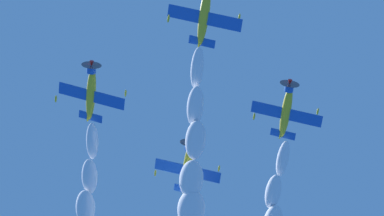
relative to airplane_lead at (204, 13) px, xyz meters
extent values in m
ellipsoid|color=gold|center=(0.15, -0.17, -0.05)|extent=(5.28, 5.18, 2.40)
cube|color=#194CB2|center=(0.22, -0.32, -0.24)|extent=(6.41, 6.01, 3.06)
ellipsoid|color=gold|center=(-2.27, -3.00, 1.06)|extent=(0.79, 0.80, 0.45)
ellipsoid|color=gold|center=(2.71, 2.37, -1.53)|extent=(0.79, 0.80, 0.45)
cube|color=#194CB2|center=(2.00, -2.12, -0.57)|extent=(2.56, 2.42, 1.21)
cube|color=gold|center=(2.22, -2.13, -0.15)|extent=(0.93, 1.16, 1.19)
ellipsoid|color=#1E232D|center=(0.11, 0.07, 0.36)|extent=(1.53, 1.60, 1.05)
ellipsoid|color=gold|center=(0.36, -14.91, 0.17)|extent=(5.24, 5.28, 2.02)
cylinder|color=#194CB2|center=(-1.58, -12.84, 0.56)|extent=(1.42, 1.54, 1.35)
cone|color=red|center=(-1.99, -12.40, 0.65)|extent=(0.85, 0.91, 0.67)
cylinder|color=#3F3F47|center=(-1.89, -12.50, 0.63)|extent=(1.82, 2.10, 2.72)
cube|color=#194CB2|center=(0.43, -15.07, 0.00)|extent=(6.45, 6.08, 2.79)
ellipsoid|color=gold|center=(-2.14, -17.70, 1.21)|extent=(0.79, 0.81, 0.40)
ellipsoid|color=gold|center=(3.01, -12.44, -1.21)|extent=(0.79, 0.81, 0.40)
cube|color=#194CB2|center=(2.22, -16.89, -0.16)|extent=(2.58, 2.45, 1.09)
cube|color=gold|center=(2.41, -16.88, 0.27)|extent=(0.95, 1.12, 1.15)
ellipsoid|color=#1E232D|center=(0.29, -14.66, 0.57)|extent=(1.54, 1.60, 0.96)
ellipsoid|color=gold|center=(15.58, 0.20, 0.39)|extent=(5.29, 5.27, 2.05)
cylinder|color=#194CB2|center=(13.65, 2.27, 0.79)|extent=(1.44, 1.55, 1.37)
cone|color=red|center=(13.24, 2.71, 0.88)|extent=(0.86, 0.91, 0.68)
cylinder|color=#3F3F47|center=(13.33, 2.61, 0.86)|extent=(1.85, 2.15, 2.78)
cube|color=#194CB2|center=(15.65, 0.04, 0.22)|extent=(6.37, 6.00, 3.13)
ellipsoid|color=gold|center=(13.14, -2.57, 1.59)|extent=(0.80, 0.81, 0.40)
ellipsoid|color=gold|center=(18.17, 2.65, -1.15)|extent=(0.80, 0.81, 0.40)
cube|color=#194CB2|center=(17.45, -1.78, 0.05)|extent=(2.55, 2.42, 1.21)
cube|color=gold|center=(17.65, -1.75, 0.48)|extent=(0.98, 1.14, 1.13)
ellipsoid|color=#1E232D|center=(15.53, 0.46, 0.79)|extent=(1.56, 1.60, 0.98)
ellipsoid|color=gold|center=(13.98, -14.42, 0.84)|extent=(5.20, 5.24, 2.23)
cylinder|color=#194CB2|center=(12.06, -12.36, 1.34)|extent=(1.37, 1.54, 1.35)
cone|color=red|center=(11.65, -11.92, 1.45)|extent=(0.83, 0.91, 0.68)
cylinder|color=#3F3F47|center=(11.74, -12.02, 1.43)|extent=(1.72, 2.12, 2.66)
cube|color=#194CB2|center=(14.06, -14.56, 0.66)|extent=(6.50, 6.13, 2.56)
ellipsoid|color=gold|center=(11.46, -17.24, 1.72)|extent=(0.78, 0.80, 0.42)
ellipsoid|color=gold|center=(16.65, -11.89, -0.41)|extent=(0.78, 0.80, 0.42)
cube|color=#194CB2|center=(15.83, -16.39, 0.40)|extent=(2.59, 2.46, 1.02)
cube|color=gold|center=(16.02, -16.40, 0.83)|extent=(0.90, 1.11, 1.19)
ellipsoid|color=#1E232D|center=(13.92, -14.19, 1.25)|extent=(1.51, 1.59, 0.99)
ellipsoid|color=white|center=(4.18, -4.05, -1.02)|extent=(4.80, 5.01, 2.25)
ellipsoid|color=white|center=(6.98, -7.21, -1.71)|extent=(5.18, 5.37, 2.69)
ellipsoid|color=white|center=(9.32, -10.14, -2.59)|extent=(5.56, 5.73, 3.13)
ellipsoid|color=white|center=(12.67, -13.55, -3.23)|extent=(5.93, 6.09, 3.57)
ellipsoid|color=white|center=(14.96, -16.35, -3.88)|extent=(6.31, 6.45, 4.01)
ellipsoid|color=white|center=(3.96, -19.20, -0.84)|extent=(4.80, 5.01, 2.25)
ellipsoid|color=white|center=(7.27, -21.81, -1.61)|extent=(5.18, 5.37, 2.69)
ellipsoid|color=white|center=(19.19, -4.03, -0.61)|extent=(4.80, 5.01, 2.25)
ellipsoid|color=white|center=(22.40, -7.14, -1.19)|extent=(5.18, 5.37, 2.69)
ellipsoid|color=white|center=(25.25, -9.65, -2.12)|extent=(5.56, 5.73, 3.13)
ellipsoid|color=white|center=(17.90, -18.52, -0.13)|extent=(4.80, 5.01, 2.25)
camera|label=1|loc=(-18.21, 24.46, -68.97)|focal=69.01mm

